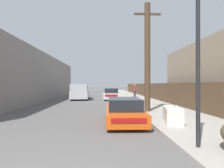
# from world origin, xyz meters

# --- Properties ---
(sidewalk_curb) EXTENTS (4.20, 63.00, 0.12)m
(sidewalk_curb) POSITION_xyz_m (5.30, 23.50, 0.06)
(sidewalk_curb) COLOR #9E998E
(sidewalk_curb) RESTS_ON ground
(discarded_fridge) EXTENTS (1.04, 1.71, 0.75)m
(discarded_fridge) POSITION_xyz_m (4.23, 5.82, 0.48)
(discarded_fridge) COLOR silver
(discarded_fridge) RESTS_ON sidewalk_curb
(parked_sports_car_red) EXTENTS (1.89, 4.71, 1.22)m
(parked_sports_car_red) POSITION_xyz_m (2.04, 6.75, 0.56)
(parked_sports_car_red) COLOR #E05114
(parked_sports_car_red) RESTS_ON ground
(car_parked_mid) EXTENTS (2.06, 4.16, 1.41)m
(car_parked_mid) POSITION_xyz_m (2.02, 19.82, 0.66)
(car_parked_mid) COLOR silver
(car_parked_mid) RESTS_ON ground
(pickup_truck) EXTENTS (2.36, 5.82, 1.95)m
(pickup_truck) POSITION_xyz_m (-1.97, 20.21, 0.96)
(pickup_truck) COLOR silver
(pickup_truck) RESTS_ON ground
(utility_pole) EXTENTS (1.80, 0.38, 7.23)m
(utility_pole) POSITION_xyz_m (3.94, 9.35, 3.80)
(utility_pole) COLOR #4C3826
(utility_pole) RESTS_ON sidewalk_curb
(street_lamp) EXTENTS (0.26, 0.26, 5.19)m
(street_lamp) POSITION_xyz_m (3.71, 2.69, 3.10)
(street_lamp) COLOR #232326
(street_lamp) RESTS_ON sidewalk_curb
(wooden_fence) EXTENTS (0.08, 42.24, 1.92)m
(wooden_fence) POSITION_xyz_m (7.25, 20.98, 1.08)
(wooden_fence) COLOR brown
(wooden_fence) RESTS_ON sidewalk_curb
(building_left_block) EXTENTS (7.00, 27.68, 5.42)m
(building_left_block) POSITION_xyz_m (-8.94, 18.70, 2.71)
(building_left_block) COLOR gray
(building_left_block) RESTS_ON ground
(pedestrian) EXTENTS (0.34, 0.34, 1.78)m
(pedestrian) POSITION_xyz_m (5.40, 22.20, 1.04)
(pedestrian) COLOR #282D42
(pedestrian) RESTS_ON sidewalk_curb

